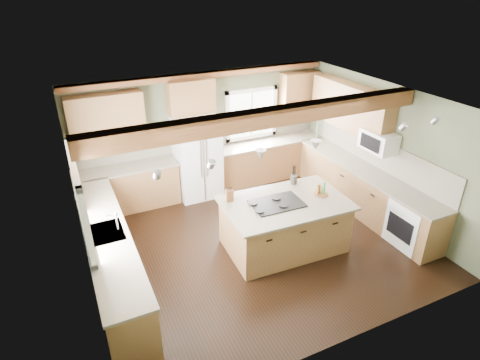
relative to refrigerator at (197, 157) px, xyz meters
name	(u,v)px	position (x,y,z in m)	size (l,w,h in m)	color
floor	(255,241)	(0.30, -2.12, -0.90)	(5.60, 5.60, 0.00)	black
ceiling	(257,103)	(0.30, -2.12, 1.70)	(5.60, 5.60, 0.00)	silver
wall_back	(203,131)	(0.30, 0.38, 0.40)	(5.60, 5.60, 0.00)	#485139
wall_left	(81,217)	(-2.50, -2.12, 0.40)	(5.00, 5.00, 0.00)	#485139
wall_right	(383,150)	(3.10, -2.12, 0.40)	(5.00, 5.00, 0.00)	#485139
ceiling_beam	(268,117)	(0.30, -2.46, 1.57)	(5.55, 0.26, 0.26)	#5D2F1A
soffit_trim	(203,75)	(0.30, 0.28, 1.64)	(5.55, 0.20, 0.10)	#5D2F1A
backsplash_back	(204,135)	(0.30, 0.36, 0.31)	(5.58, 0.03, 0.58)	brown
backsplash_right	(380,154)	(3.08, -2.07, 0.31)	(0.03, 3.70, 0.58)	brown
base_cab_back_left	(129,189)	(-1.49, 0.08, -0.46)	(2.02, 0.60, 0.88)	brown
counter_back_left	(126,168)	(-1.49, 0.08, 0.00)	(2.06, 0.64, 0.04)	brown
base_cab_back_right	(269,160)	(1.79, 0.08, -0.46)	(2.62, 0.60, 0.88)	brown
counter_back_right	(269,142)	(1.79, 0.08, 0.00)	(2.66, 0.64, 0.04)	brown
base_cab_left	(111,257)	(-2.20, -2.07, -0.46)	(0.60, 3.70, 0.88)	brown
counter_left	(106,233)	(-2.20, -2.07, 0.00)	(0.64, 3.74, 0.04)	brown
base_cab_right	(363,191)	(2.80, -2.07, -0.46)	(0.60, 3.70, 0.88)	brown
counter_right	(367,171)	(2.80, -2.07, 0.00)	(0.64, 3.74, 0.04)	brown
upper_cab_back_left	(106,118)	(-1.69, 0.21, 1.05)	(1.40, 0.35, 0.90)	brown
upper_cab_over_fridge	(191,97)	(0.00, 0.21, 1.25)	(0.96, 0.35, 0.70)	brown
upper_cab_right	(351,107)	(2.92, -1.22, 1.05)	(0.35, 2.20, 0.90)	brown
upper_cab_back_corner	(299,92)	(2.60, 0.21, 1.05)	(0.90, 0.35, 0.90)	brown
window_left	(79,200)	(-2.48, -2.07, 0.65)	(0.04, 1.60, 1.05)	white
window_back	(251,114)	(1.45, 0.36, 0.65)	(1.10, 0.04, 1.00)	white
sink	(106,233)	(-2.20, -2.07, 0.01)	(0.50, 0.65, 0.03)	#262628
faucet	(117,222)	(-2.02, -2.07, 0.15)	(0.02, 0.02, 0.28)	#B2B2B7
dishwasher	(128,315)	(-2.19, -3.37, -0.47)	(0.60, 0.60, 0.84)	white
oven	(412,224)	(2.79, -3.37, -0.47)	(0.60, 0.72, 0.84)	white
microwave	(379,141)	(2.88, -2.17, 0.65)	(0.40, 0.70, 0.38)	white
pendant_left	(260,155)	(0.20, -2.44, 0.98)	(0.18, 0.18, 0.16)	#B2B2B7
pendant_right	(316,145)	(1.20, -2.48, 0.98)	(0.18, 0.18, 0.16)	#B2B2B7
refrigerator	(197,157)	(0.00, 0.00, 0.00)	(0.90, 0.74, 1.80)	white
island	(284,225)	(0.70, -2.46, -0.46)	(1.99, 1.21, 0.88)	brown
island_top	(286,203)	(0.70, -2.46, 0.00)	(2.12, 1.35, 0.04)	brown
cooktop	(277,203)	(0.53, -2.45, 0.03)	(0.86, 0.57, 0.02)	black
knife_block	(229,196)	(-0.15, -2.02, 0.12)	(0.12, 0.09, 0.21)	brown
utensil_crock	(294,179)	(1.18, -1.94, 0.10)	(0.12, 0.12, 0.16)	#3B322F
bottle_tray	(321,189)	(1.39, -2.50, 0.13)	(0.25, 0.25, 0.23)	brown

